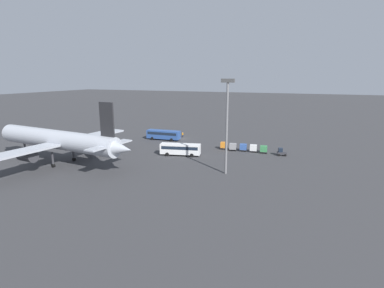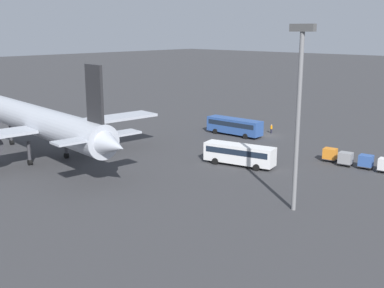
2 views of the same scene
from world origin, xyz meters
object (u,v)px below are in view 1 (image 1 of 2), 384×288
(worker_person, at_px, (183,135))
(cargo_cart_grey, at_px, (233,147))
(cargo_cart_orange, at_px, (224,145))
(cargo_cart_blue, at_px, (243,147))
(airplane, at_px, (58,140))
(baggage_tug, at_px, (281,152))
(shuttle_bus_near, at_px, (163,134))
(cargo_cart_white, at_px, (253,148))
(cargo_cart_green, at_px, (264,149))
(shuttle_bus_far, at_px, (180,149))

(worker_person, distance_m, cargo_cart_grey, 24.36)
(cargo_cart_grey, xyz_separation_m, cargo_cart_orange, (2.88, -0.73, 0.00))
(cargo_cart_orange, bearing_deg, cargo_cart_grey, 165.72)
(cargo_cart_blue, xyz_separation_m, cargo_cart_grey, (2.88, 0.54, 0.00))
(airplane, bearing_deg, baggage_tug, -144.30)
(shuttle_bus_near, bearing_deg, worker_person, -126.67)
(cargo_cart_white, bearing_deg, cargo_cart_blue, 0.49)
(cargo_cart_orange, bearing_deg, cargo_cart_green, 178.44)
(cargo_cart_white, relative_size, cargo_cart_grey, 1.00)
(worker_person, height_order, cargo_cart_blue, cargo_cart_blue)
(cargo_cart_blue, bearing_deg, cargo_cart_orange, -1.96)
(shuttle_bus_near, distance_m, cargo_cart_white, 31.60)
(worker_person, distance_m, cargo_cart_green, 31.99)
(cargo_cart_grey, bearing_deg, airplane, 38.68)
(shuttle_bus_near, xyz_separation_m, cargo_cart_white, (-31.16, 5.20, -0.73))
(shuttle_bus_near, distance_m, cargo_cart_orange, 23.08)
(cargo_cart_green, bearing_deg, cargo_cart_orange, -1.56)
(shuttle_bus_far, xyz_separation_m, baggage_tug, (-25.25, -10.11, -0.96))
(shuttle_bus_near, relative_size, cargo_cart_grey, 5.15)
(airplane, height_order, shuttle_bus_near, airplane)
(worker_person, height_order, cargo_cart_white, cargo_cart_white)
(cargo_cart_green, xyz_separation_m, cargo_cart_orange, (11.52, -0.31, 0.00))
(shuttle_bus_near, height_order, cargo_cart_green, shuttle_bus_near)
(baggage_tug, distance_m, cargo_cart_grey, 13.49)
(cargo_cart_blue, distance_m, cargo_cart_orange, 5.77)
(worker_person, height_order, cargo_cart_orange, cargo_cart_orange)
(worker_person, relative_size, cargo_cart_green, 0.78)
(baggage_tug, bearing_deg, cargo_cart_orange, -20.32)
(cargo_cart_white, relative_size, cargo_cart_blue, 1.00)
(shuttle_bus_near, relative_size, shuttle_bus_far, 1.03)
(cargo_cart_white, distance_m, cargo_cart_blue, 2.88)
(shuttle_bus_near, height_order, cargo_cart_grey, shuttle_bus_near)
(shuttle_bus_near, relative_size, cargo_cart_blue, 5.15)
(baggage_tug, height_order, cargo_cart_orange, baggage_tug)
(shuttle_bus_far, bearing_deg, worker_person, -79.98)
(shuttle_bus_near, xyz_separation_m, baggage_tug, (-38.87, 6.21, -0.98))
(airplane, xyz_separation_m, baggage_tug, (-49.33, -28.26, -4.93))
(shuttle_bus_far, height_order, cargo_cart_grey, shuttle_bus_far)
(baggage_tug, bearing_deg, airplane, 13.61)
(cargo_cart_green, bearing_deg, airplane, 33.21)
(cargo_cart_grey, bearing_deg, cargo_cart_white, -174.44)
(airplane, xyz_separation_m, cargo_cart_blue, (-38.73, -29.24, -4.68))
(baggage_tug, bearing_deg, shuttle_bus_far, 5.63)
(worker_person, relative_size, cargo_cart_blue, 0.78)
(cargo_cart_blue, height_order, cargo_cart_orange, same)
(cargo_cart_white, height_order, cargo_cart_orange, same)
(baggage_tug, bearing_deg, worker_person, -36.10)
(worker_person, distance_m, cargo_cart_orange, 21.51)
(worker_person, bearing_deg, cargo_cart_white, 156.80)
(baggage_tug, height_order, cargo_cart_blue, baggage_tug)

